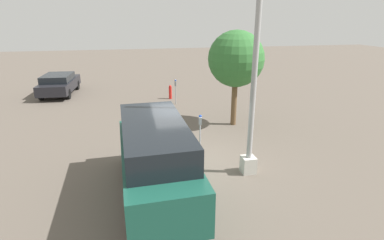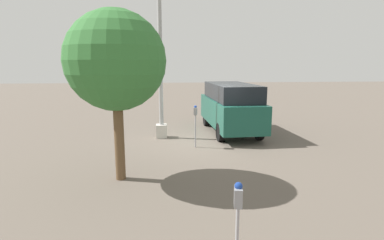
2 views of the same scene
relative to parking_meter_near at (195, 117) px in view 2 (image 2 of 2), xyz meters
name	(u,v)px [view 2 (image 2 of 2)]	position (x,y,z in m)	size (l,w,h in m)	color
ground_plane	(205,142)	(0.64, -0.46, -1.14)	(80.00, 80.00, 0.00)	#60564C
parking_meter_near	(195,117)	(0.00, 0.00, 0.00)	(0.22, 0.15, 1.55)	#9E9EA3
parking_meter_far	(238,209)	(-6.90, 0.17, -0.07)	(0.22, 0.15, 1.45)	#9E9EA3
lamp_post	(161,83)	(1.63, 1.24, 1.12)	(0.44, 0.44, 6.46)	beige
parked_van	(231,106)	(2.33, -1.82, 0.04)	(5.08, 2.00, 2.17)	#195142
street_tree	(116,61)	(-2.89, 2.30, 1.92)	(2.50, 2.50, 4.33)	brown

